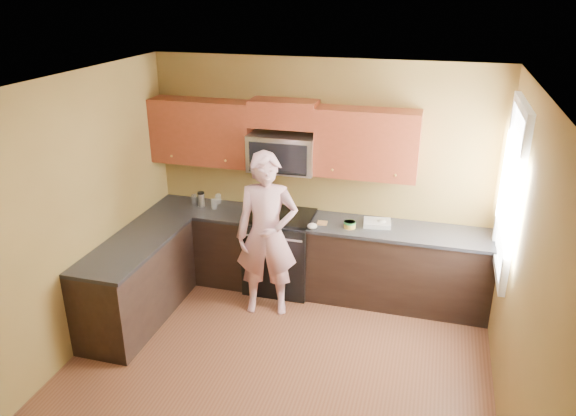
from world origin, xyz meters
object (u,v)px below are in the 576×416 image
(microwave, at_px, (283,170))
(frying_pan, at_px, (267,221))
(stove, at_px, (280,251))
(woman, at_px, (267,235))
(travel_mug, at_px, (202,206))
(butter_tub, at_px, (350,228))

(microwave, relative_size, frying_pan, 1.62)
(stove, height_order, frying_pan, frying_pan)
(woman, bearing_deg, travel_mug, 137.52)
(woman, bearing_deg, frying_pan, 94.54)
(microwave, bearing_deg, woman, -89.47)
(woman, height_order, travel_mug, woman)
(travel_mug, bearing_deg, frying_pan, -16.91)
(stove, distance_m, woman, 0.69)
(woman, bearing_deg, stove, 78.08)
(stove, bearing_deg, woman, -89.34)
(woman, height_order, frying_pan, woman)
(travel_mug, bearing_deg, microwave, 3.45)
(stove, distance_m, microwave, 0.98)
(microwave, xyz_separation_m, travel_mug, (-1.02, -0.06, -0.53))
(butter_tub, bearing_deg, woman, -152.31)
(microwave, bearing_deg, travel_mug, -176.55)
(stove, bearing_deg, butter_tub, -6.26)
(stove, xyz_separation_m, travel_mug, (-1.02, 0.06, 0.45))
(microwave, height_order, woman, woman)
(microwave, bearing_deg, stove, -90.00)
(butter_tub, bearing_deg, frying_pan, -172.11)
(microwave, relative_size, travel_mug, 4.22)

